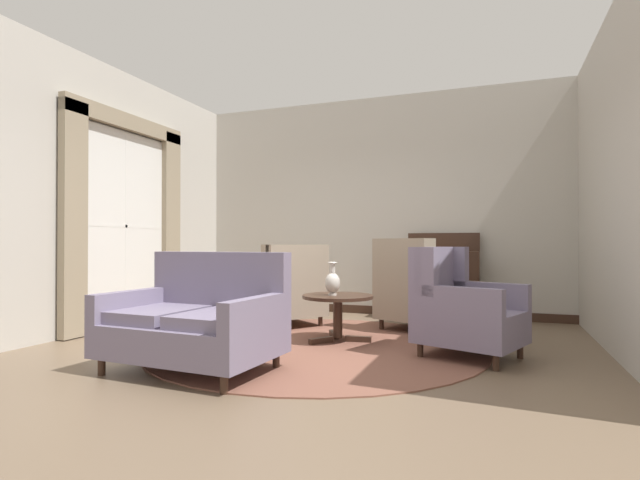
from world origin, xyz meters
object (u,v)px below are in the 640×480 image
object	(u,v)px
coffee_table	(338,305)
porcelain_vase	(332,282)
armchair_near_window	(462,310)
side_table	(462,306)
settee	(196,322)
sideboard	(442,281)
armchair_beside_settee	(413,292)
armchair_far_left	(287,293)

from	to	relation	value
coffee_table	porcelain_vase	xyz separation A→B (m)	(-0.04, -0.06, 0.25)
armchair_near_window	side_table	distance (m)	0.66
coffee_table	porcelain_vase	bearing A→B (deg)	-125.31
settee	sideboard	distance (m)	3.82
porcelain_vase	armchair_beside_settee	distance (m)	1.27
armchair_far_left	armchair_near_window	bearing A→B (deg)	102.02
armchair_far_left	side_table	world-z (taller)	armchair_far_left
settee	armchair_far_left	bearing A→B (deg)	98.23
sideboard	coffee_table	bearing A→B (deg)	-114.78
coffee_table	armchair_beside_settee	bearing A→B (deg)	57.09
side_table	sideboard	world-z (taller)	sideboard
settee	side_table	world-z (taller)	settee
armchair_far_left	side_table	xyz separation A→B (m)	(2.18, -0.30, -0.04)
settee	armchair_near_window	distance (m)	2.40
armchair_beside_settee	side_table	distance (m)	0.86
settee	armchair_far_left	world-z (taller)	armchair_far_left
porcelain_vase	armchair_near_window	size ratio (longest dim) A/B	0.33
coffee_table	armchair_near_window	world-z (taller)	armchair_near_window
coffee_table	armchair_beside_settee	xyz separation A→B (m)	(0.64, 0.99, 0.06)
armchair_near_window	side_table	size ratio (longest dim) A/B	1.65
armchair_near_window	armchair_beside_settee	bearing A→B (deg)	48.77
armchair_near_window	armchair_beside_settee	xyz separation A→B (m)	(-0.65, 1.24, 0.02)
settee	side_table	size ratio (longest dim) A/B	2.21
armchair_beside_settee	sideboard	size ratio (longest dim) A/B	0.92
porcelain_vase	armchair_near_window	xyz separation A→B (m)	(1.34, -0.19, -0.21)
armchair_near_window	armchair_beside_settee	size ratio (longest dim) A/B	0.96
armchair_far_left	coffee_table	bearing A→B (deg)	87.77
settee	side_table	bearing A→B (deg)	47.42
armchair_far_left	sideboard	size ratio (longest dim) A/B	1.00
armchair_beside_settee	porcelain_vase	bearing A→B (deg)	80.28
porcelain_vase	sideboard	xyz separation A→B (m)	(0.93, 1.99, -0.11)
armchair_beside_settee	side_table	bearing A→B (deg)	159.57
armchair_far_left	sideboard	xyz separation A→B (m)	(1.81, 1.23, 0.11)
coffee_table	settee	size ratio (longest dim) A/B	0.53
porcelain_vase	armchair_beside_settee	xyz separation A→B (m)	(0.68, 1.05, -0.19)
porcelain_vase	settee	distance (m)	1.63
porcelain_vase	sideboard	size ratio (longest dim) A/B	0.29
armchair_near_window	sideboard	xyz separation A→B (m)	(-0.40, 2.18, 0.11)
settee	coffee_table	bearing A→B (deg)	67.41
settee	armchair_near_window	world-z (taller)	armchair_near_window
settee	armchair_beside_settee	size ratio (longest dim) A/B	1.28
settee	armchair_far_left	size ratio (longest dim) A/B	1.18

